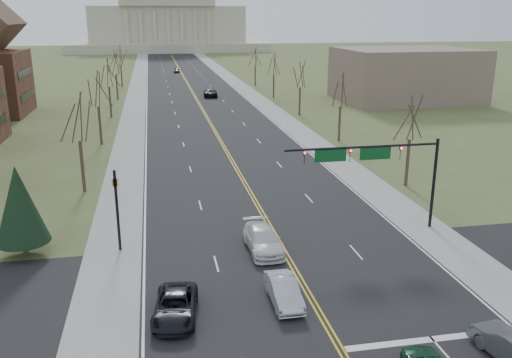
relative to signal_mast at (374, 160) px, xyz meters
name	(u,v)px	position (x,y,z in m)	size (l,w,h in m)	color
ground	(334,339)	(-7.45, -13.50, -5.76)	(600.00, 600.00, 0.00)	#4C552A
road	(188,84)	(-7.45, 96.50, -5.76)	(20.00, 380.00, 0.01)	black
cross_road	(303,285)	(-7.45, -7.50, -5.76)	(120.00, 14.00, 0.01)	black
sidewalk_left	(138,85)	(-19.45, 96.50, -5.75)	(4.00, 380.00, 0.03)	gray
sidewalk_right	(237,83)	(4.55, 96.50, -5.75)	(4.00, 380.00, 0.03)	gray
center_line	(188,84)	(-7.45, 96.50, -5.75)	(0.42, 380.00, 0.01)	gold
edge_line_left	(147,85)	(-17.25, 96.50, -5.75)	(0.15, 380.00, 0.01)	silver
edge_line_right	(228,83)	(2.35, 96.50, -5.75)	(0.15, 380.00, 0.01)	silver
stop_bar	(432,339)	(-2.45, -14.50, -5.75)	(9.50, 0.50, 0.01)	silver
capitol	(167,19)	(-7.45, 236.41, 8.44)	(90.00, 60.00, 50.00)	#BFB99F
signal_mast	(374,160)	(0.00, 0.00, 0.00)	(12.12, 0.44, 7.20)	black
signal_left	(117,201)	(-18.95, 0.00, -2.05)	(0.32, 0.36, 6.00)	black
tree_r_0	(411,120)	(8.05, 10.50, 0.79)	(3.74, 3.74, 8.50)	#382E21
tree_l_0	(78,120)	(-22.95, 14.50, 1.18)	(3.96, 3.96, 9.00)	#382E21
tree_r_1	(341,92)	(8.05, 30.50, 0.79)	(3.74, 3.74, 8.50)	#382E21
tree_l_1	(97,91)	(-22.95, 34.50, 1.18)	(3.96, 3.96, 9.00)	#382E21
tree_r_2	(300,76)	(8.05, 50.50, 0.79)	(3.74, 3.74, 8.50)	#382E21
tree_l_2	(108,75)	(-22.95, 54.50, 1.18)	(3.96, 3.96, 9.00)	#382E21
tree_r_3	(274,65)	(8.05, 70.50, 0.79)	(3.74, 3.74, 8.50)	#382E21
tree_l_3	(115,64)	(-22.95, 74.50, 1.18)	(3.96, 3.96, 9.00)	#382E21
tree_r_4	(255,58)	(8.05, 90.50, 0.79)	(3.74, 3.74, 8.50)	#382E21
tree_l_4	(120,57)	(-22.95, 94.50, 1.18)	(3.96, 3.96, 9.00)	#382E21
conifer_l	(19,204)	(-25.45, 0.50, -2.02)	(3.64, 3.64, 6.50)	#382E21
bldg_right_mass	(405,75)	(32.55, 62.50, -0.76)	(25.00, 20.00, 10.00)	#6E624E
car_sb_inner_lead	(284,291)	(-9.16, -9.34, -5.02)	(1.55, 4.43, 1.46)	#B2B4BA
car_sb_outer_lead	(175,306)	(-15.47, -9.85, -5.05)	(2.31, 5.01, 1.39)	black
car_sb_inner_second	(263,240)	(-8.90, -1.94, -4.94)	(2.26, 5.55, 1.61)	silver
car_far_nb	(210,93)	(-4.34, 74.84, -4.94)	(2.69, 5.84, 1.62)	black
car_far_sb	(177,70)	(-8.75, 125.38, -5.04)	(1.68, 4.18, 1.42)	#484B50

